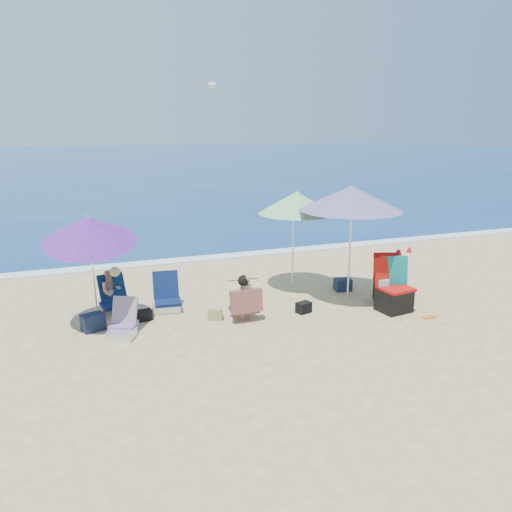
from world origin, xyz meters
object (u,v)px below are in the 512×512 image
object	(u,v)px
umbrella_blue	(89,230)
camp_chair_right	(389,285)
seagull	(212,85)
umbrella_turquoise	(351,198)
furled_umbrella	(399,269)
person_left	(112,291)
chair_rainbow	(123,327)
umbrella_striped	(296,203)
chair_navy	(167,300)
person_center	(246,298)
camp_chair_left	(393,295)

from	to	relation	value
umbrella_blue	camp_chair_right	world-z (taller)	umbrella_blue
camp_chair_right	seagull	bearing A→B (deg)	152.11
umbrella_turquoise	furled_umbrella	xyz separation A→B (m)	(0.97, -0.41, -1.46)
furled_umbrella	person_left	size ratio (longest dim) A/B	1.24
furled_umbrella	seagull	xyz separation A→B (m)	(-3.47, 1.51, 3.60)
umbrella_turquoise	camp_chair_right	bearing A→B (deg)	-41.17
chair_rainbow	furled_umbrella	bearing A→B (deg)	-0.04
umbrella_blue	umbrella_striped	bearing A→B (deg)	10.59
furled_umbrella	umbrella_striped	bearing A→B (deg)	141.38
furled_umbrella	seagull	world-z (taller)	seagull
camp_chair_right	chair_navy	bearing A→B (deg)	164.83
furled_umbrella	chair_rainbow	bearing A→B (deg)	179.96
seagull	umbrella_turquoise	bearing A→B (deg)	-23.74
person_center	camp_chair_right	bearing A→B (deg)	-2.16
person_left	camp_chair_left	bearing A→B (deg)	-19.56
umbrella_turquoise	furled_umbrella	distance (m)	1.80
umbrella_striped	seagull	xyz separation A→B (m)	(-1.76, 0.14, 2.33)
chair_rainbow	person_left	world-z (taller)	person_left
camp_chair_right	person_center	distance (m)	3.03
furled_umbrella	camp_chair_left	world-z (taller)	furled_umbrella
furled_umbrella	chair_rainbow	size ratio (longest dim) A/B	1.45
umbrella_turquoise	camp_chair_left	bearing A→B (deg)	-64.55
chair_rainbow	camp_chair_right	bearing A→B (deg)	-1.77
umbrella_striped	person_center	bearing A→B (deg)	-139.07
person_center	person_left	size ratio (longest dim) A/B	0.94
furled_umbrella	chair_navy	bearing A→B (deg)	167.70
umbrella_turquoise	chair_rainbow	world-z (taller)	umbrella_turquoise
umbrella_turquoise	chair_rainbow	size ratio (longest dim) A/B	3.02
umbrella_blue	chair_navy	xyz separation A→B (m)	(1.33, 0.43, -1.58)
umbrella_striped	seagull	world-z (taller)	seagull
chair_rainbow	seagull	xyz separation A→B (m)	(2.08, 1.50, 4.06)
umbrella_striped	chair_navy	bearing A→B (deg)	-172.86
furled_umbrella	chair_navy	distance (m)	4.75
umbrella_blue	seagull	size ratio (longest dim) A/B	2.83
umbrella_blue	chair_navy	world-z (taller)	umbrella_blue
umbrella_striped	seagull	size ratio (longest dim) A/B	2.85
chair_navy	person_left	distance (m)	1.06
furled_umbrella	person_center	world-z (taller)	furled_umbrella
camp_chair_right	chair_rainbow	bearing A→B (deg)	178.23
person_left	person_center	bearing A→B (deg)	-29.72
person_center	seagull	size ratio (longest dim) A/B	1.13
umbrella_striped	camp_chair_right	distance (m)	2.57
umbrella_blue	chair_navy	distance (m)	2.10
furled_umbrella	camp_chair_right	distance (m)	0.44
seagull	person_center	bearing A→B (deg)	-85.40
chair_rainbow	seagull	distance (m)	4.81
umbrella_striped	camp_chair_left	bearing A→B (deg)	-58.04
umbrella_turquoise	person_left	xyz separation A→B (m)	(-4.65, 0.84, -1.67)
umbrella_blue	person_left	world-z (taller)	umbrella_blue
person_center	seagull	xyz separation A→B (m)	(-0.12, 1.55, 3.81)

